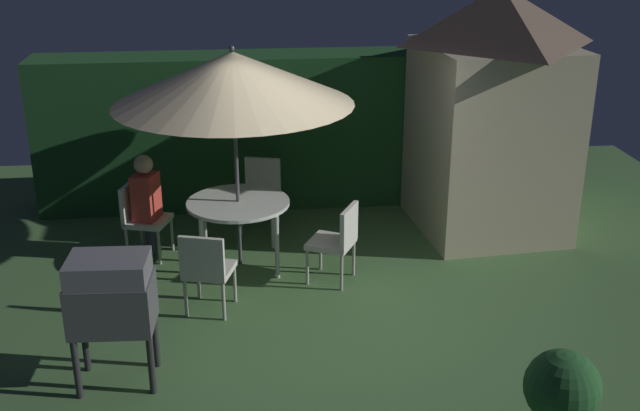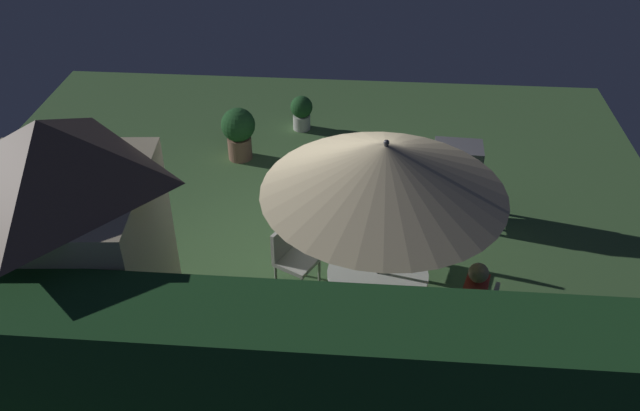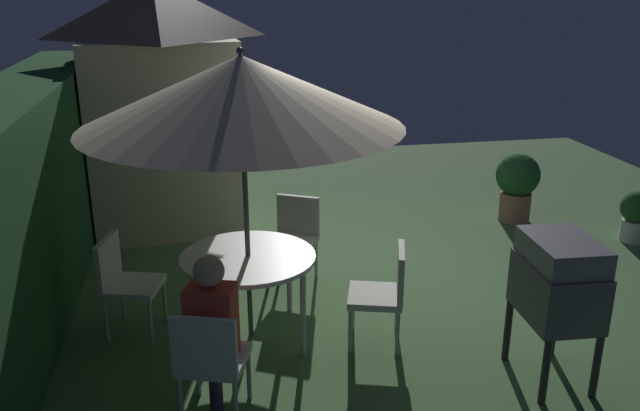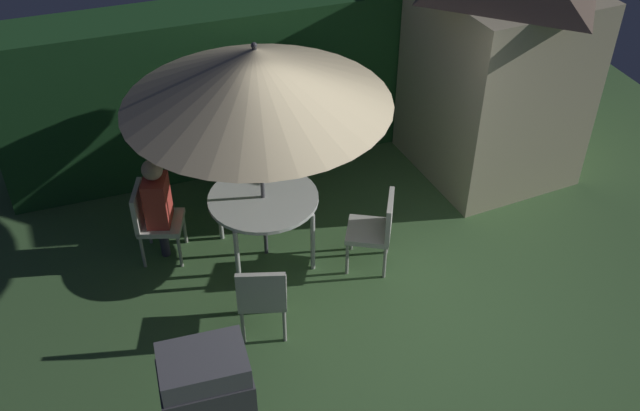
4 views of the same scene
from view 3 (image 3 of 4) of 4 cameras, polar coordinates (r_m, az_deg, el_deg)
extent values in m
plane|color=#47703D|center=(7.21, 4.91, -5.95)|extent=(11.00, 11.00, 0.00)
cube|color=#1E4C23|center=(6.80, -24.55, 0.17)|extent=(7.37, 0.81, 2.08)
cube|color=#C6B793|center=(8.61, -13.40, 6.14)|extent=(1.83, 1.93, 2.37)
pyramid|color=brown|center=(8.41, -14.22, 16.30)|extent=(1.94, 2.05, 0.68)
cube|color=gray|center=(8.69, -19.25, 3.92)|extent=(0.71, 0.09, 1.85)
cylinder|color=white|center=(5.72, -6.27, -4.51)|extent=(1.17, 1.17, 0.04)
cylinder|color=beige|center=(5.57, -1.49, -9.59)|extent=(0.05, 0.05, 0.74)
cylinder|color=beige|center=(6.30, -2.70, -6.04)|extent=(0.05, 0.05, 0.74)
cylinder|color=beige|center=(5.52, -10.08, -10.21)|extent=(0.05, 0.05, 0.74)
cylinder|color=beige|center=(6.25, -10.24, -6.55)|extent=(0.05, 0.05, 0.74)
cylinder|color=#4C4C51|center=(5.55, -6.44, 0.01)|extent=(0.04, 0.04, 2.48)
cone|color=beige|center=(5.31, -6.83, 9.80)|extent=(2.63, 2.63, 0.57)
sphere|color=#4C4C51|center=(5.27, -6.97, 13.17)|extent=(0.06, 0.06, 0.06)
cube|color=#47474C|center=(5.41, 19.91, -6.95)|extent=(0.73, 0.54, 0.45)
cube|color=slate|center=(5.28, 20.31, -3.77)|extent=(0.69, 0.51, 0.20)
cylinder|color=#262628|center=(5.52, 22.86, -12.70)|extent=(0.06, 0.06, 0.55)
cylinder|color=#262628|center=(5.97, 19.65, -9.78)|extent=(0.06, 0.06, 0.55)
cylinder|color=#262628|center=(5.32, 18.97, -13.48)|extent=(0.06, 0.06, 0.55)
cylinder|color=#262628|center=(5.78, 15.98, -10.36)|extent=(0.06, 0.06, 0.55)
cube|color=silver|center=(4.92, -9.18, -13.06)|extent=(0.58, 0.58, 0.06)
cube|color=silver|center=(4.63, -10.06, -12.06)|extent=(0.19, 0.45, 0.45)
cylinder|color=#AFABA3|center=(4.94, -12.02, -16.23)|extent=(0.04, 0.04, 0.45)
cylinder|color=#AFABA3|center=(4.83, -7.34, -16.80)|extent=(0.04, 0.04, 0.45)
cylinder|color=#AFABA3|center=(5.25, -10.59, -13.77)|extent=(0.04, 0.04, 0.45)
cylinder|color=#AFABA3|center=(5.15, -6.21, -14.23)|extent=(0.04, 0.04, 0.45)
cube|color=silver|center=(5.74, 4.80, -7.85)|extent=(0.57, 0.57, 0.06)
cube|color=silver|center=(5.64, 7.01, -5.89)|extent=(0.46, 0.18, 0.45)
cylinder|color=#AFABA3|center=(5.67, 6.74, -10.86)|extent=(0.04, 0.04, 0.45)
cylinder|color=#AFABA3|center=(6.02, 6.72, -8.96)|extent=(0.04, 0.04, 0.45)
cylinder|color=#AFABA3|center=(5.68, 2.64, -10.71)|extent=(0.04, 0.04, 0.45)
cylinder|color=#AFABA3|center=(6.03, 2.87, -8.82)|extent=(0.04, 0.04, 0.45)
cube|color=silver|center=(6.81, -2.46, -3.29)|extent=(0.62, 0.62, 0.06)
cube|color=silver|center=(6.92, -1.91, -0.93)|extent=(0.26, 0.43, 0.45)
cylinder|color=#AFABA3|center=(7.02, -0.35, -4.58)|extent=(0.04, 0.04, 0.45)
cylinder|color=#AFABA3|center=(7.14, -3.42, -4.19)|extent=(0.04, 0.04, 0.45)
cylinder|color=#AFABA3|center=(6.67, -1.38, -5.90)|extent=(0.04, 0.04, 0.45)
cylinder|color=#AFABA3|center=(6.80, -4.59, -5.46)|extent=(0.04, 0.04, 0.45)
cube|color=silver|center=(6.13, -15.87, -6.74)|extent=(0.57, 0.57, 0.06)
cube|color=silver|center=(6.11, -17.92, -4.70)|extent=(0.46, 0.17, 0.45)
cylinder|color=#AFABA3|center=(6.46, -16.77, -7.66)|extent=(0.04, 0.04, 0.45)
cylinder|color=#AFABA3|center=(6.13, -18.09, -9.31)|extent=(0.04, 0.04, 0.45)
cylinder|color=#AFABA3|center=(6.33, -13.36, -7.91)|extent=(0.04, 0.04, 0.45)
cylinder|color=#AFABA3|center=(6.00, -14.50, -9.62)|extent=(0.04, 0.04, 0.45)
cylinder|color=silver|center=(8.88, 25.57, -1.97)|extent=(0.31, 0.31, 0.27)
sphere|color=#235628|center=(8.78, 25.85, -0.12)|extent=(0.40, 0.40, 0.40)
cylinder|color=#936651|center=(9.03, 16.55, -0.08)|extent=(0.40, 0.40, 0.39)
sphere|color=#235628|center=(8.90, 16.81, 2.56)|extent=(0.57, 0.57, 0.57)
cube|color=#CC3D33|center=(4.76, -9.38, -9.95)|extent=(0.33, 0.40, 0.55)
sphere|color=tan|center=(4.58, -9.64, -5.63)|extent=(0.22, 0.22, 0.22)
cylinder|color=#383347|center=(5.03, -9.05, -15.09)|extent=(0.10, 0.10, 0.48)
camera|label=1|loc=(10.15, 50.99, 17.62)|focal=43.62mm
camera|label=2|loc=(8.21, -63.59, 29.62)|focal=37.15mm
camera|label=4|loc=(7.73, 55.04, 29.71)|focal=40.80mm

